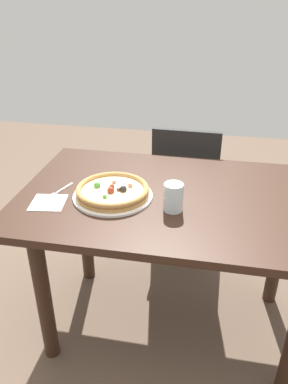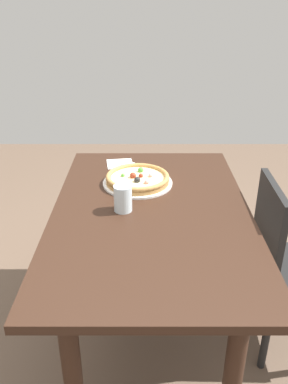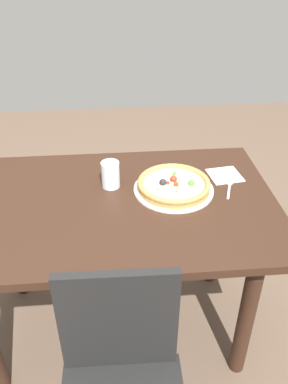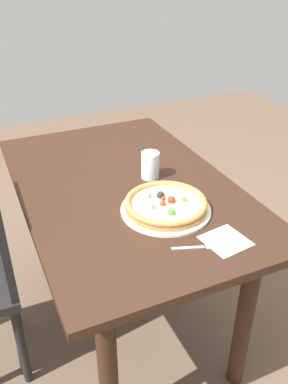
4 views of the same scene
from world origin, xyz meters
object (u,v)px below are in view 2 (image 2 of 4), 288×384
at_px(fork, 137,164).
at_px(napkin, 120,164).
at_px(drinking_glass, 123,198).
at_px(chair_near, 288,262).
at_px(plate, 138,183).
at_px(pizza, 138,178).
at_px(dining_table, 151,233).

height_order(fork, napkin, fork).
height_order(fork, drinking_glass, drinking_glass).
bearing_deg(chair_near, plate, -108.84).
relative_size(chair_near, napkin, 6.38).
relative_size(fork, napkin, 1.15).
bearing_deg(pizza, napkin, 21.85).
relative_size(plate, drinking_glass, 2.93).
distance_m(dining_table, pizza, 0.31).
bearing_deg(dining_table, drinking_glass, 92.79).
height_order(pizza, fork, pizza).
distance_m(chair_near, drinking_glass, 0.84).
relative_size(chair_near, plate, 2.60).
xyz_separation_m(dining_table, drinking_glass, (-0.01, 0.12, 0.18)).
bearing_deg(chair_near, pizza, -108.83).
bearing_deg(drinking_glass, chair_near, -89.44).
distance_m(chair_near, pizza, 0.82).
bearing_deg(dining_table, pizza, 13.62).
xyz_separation_m(dining_table, pizza, (0.26, 0.06, 0.15)).
height_order(chair_near, drinking_glass, drinking_glass).
relative_size(dining_table, napkin, 9.70).
xyz_separation_m(dining_table, napkin, (0.51, 0.16, 0.12)).
distance_m(fork, drinking_glass, 0.52).
bearing_deg(pizza, fork, 1.20).
relative_size(pizza, napkin, 2.23).
distance_m(dining_table, chair_near, 0.66).
bearing_deg(napkin, pizza, -158.15).
relative_size(dining_table, chair_near, 1.52).
xyz_separation_m(plate, napkin, (0.25, 0.10, -0.00)).
height_order(dining_table, drinking_glass, drinking_glass).
bearing_deg(dining_table, napkin, 17.76).
bearing_deg(plate, chair_near, -110.16).
relative_size(pizza, fork, 1.94).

